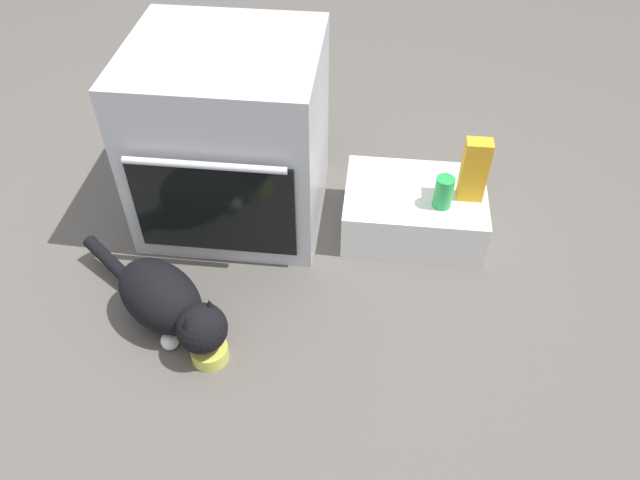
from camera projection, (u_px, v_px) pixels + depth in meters
name	position (u px, v px, depth m)	size (l,w,h in m)	color
ground	(230.00, 304.00, 2.10)	(8.00, 8.00, 0.00)	#56514C
oven	(231.00, 136.00, 2.22)	(0.65, 0.64, 0.68)	#B7BABF
pantry_cabinet	(414.00, 209.00, 2.31)	(0.51, 0.38, 0.18)	white
food_bowl	(210.00, 351.00, 1.92)	(0.12, 0.12, 0.08)	#D1D14C
cat	(168.00, 302.00, 1.95)	(0.60, 0.47, 0.23)	black
juice_carton	(474.00, 170.00, 2.14)	(0.09, 0.06, 0.24)	orange
soda_can	(444.00, 192.00, 2.15)	(0.07, 0.07, 0.12)	green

